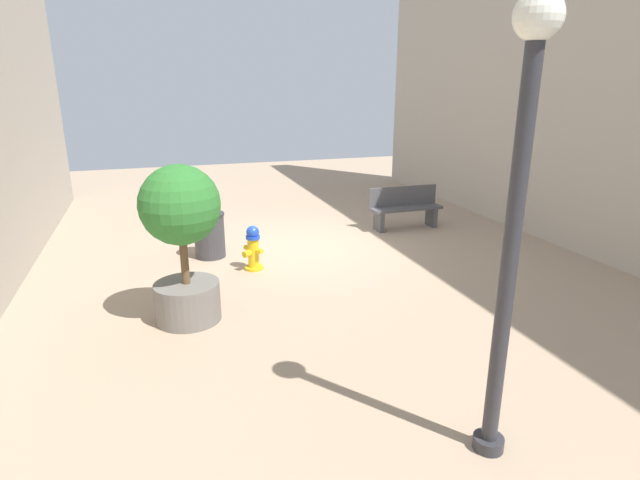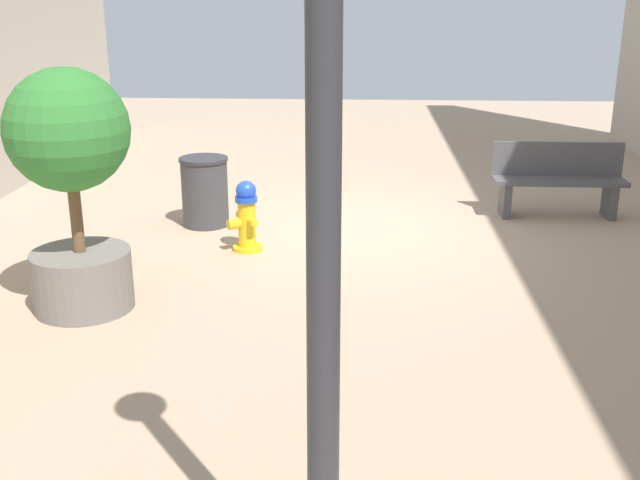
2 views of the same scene
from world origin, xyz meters
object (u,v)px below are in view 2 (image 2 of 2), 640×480
at_px(street_lamp, 324,111).
at_px(planter_tree, 72,172).
at_px(bench_near, 558,178).
at_px(trash_bin, 205,191).
at_px(fire_hydrant, 246,216).

bearing_deg(street_lamp, planter_tree, -56.18).
height_order(bench_near, planter_tree, planter_tree).
bearing_deg(street_lamp, trash_bin, -74.00).
distance_m(street_lamp, trash_bin, 6.82).
height_order(planter_tree, trash_bin, planter_tree).
distance_m(bench_near, planter_tree, 6.18).
xyz_separation_m(bench_near, planter_tree, (5.12, 3.37, 0.81)).
height_order(fire_hydrant, planter_tree, planter_tree).
xyz_separation_m(bench_near, trash_bin, (4.51, 0.69, -0.06)).
bearing_deg(planter_tree, bench_near, -146.65).
relative_size(fire_hydrant, bench_near, 0.48).
bearing_deg(trash_bin, fire_hydrant, 124.90).
distance_m(planter_tree, trash_bin, 2.88).
xyz_separation_m(planter_tree, trash_bin, (-0.61, -2.68, -0.87)).
bearing_deg(fire_hydrant, street_lamp, 102.07).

